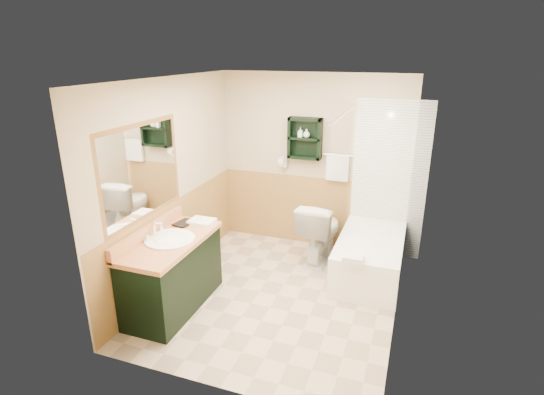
# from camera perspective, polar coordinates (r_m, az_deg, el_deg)

# --- Properties ---
(floor) EXTENTS (3.00, 3.00, 0.00)m
(floor) POSITION_cam_1_polar(r_m,az_deg,el_deg) (5.00, 0.75, -12.99)
(floor) COLOR beige
(floor) RESTS_ON ground
(back_wall) EXTENTS (2.60, 0.04, 2.40)m
(back_wall) POSITION_cam_1_polar(r_m,az_deg,el_deg) (5.88, 5.59, 4.71)
(back_wall) COLOR beige
(back_wall) RESTS_ON ground
(left_wall) EXTENTS (0.04, 3.00, 2.40)m
(left_wall) POSITION_cam_1_polar(r_m,az_deg,el_deg) (5.04, -13.57, 1.75)
(left_wall) COLOR beige
(left_wall) RESTS_ON ground
(right_wall) EXTENTS (0.04, 3.00, 2.40)m
(right_wall) POSITION_cam_1_polar(r_m,az_deg,el_deg) (4.27, 17.85, -1.85)
(right_wall) COLOR beige
(right_wall) RESTS_ON ground
(ceiling) EXTENTS (2.60, 3.00, 0.04)m
(ceiling) POSITION_cam_1_polar(r_m,az_deg,el_deg) (4.23, 0.89, 15.89)
(ceiling) COLOR white
(ceiling) RESTS_ON back_wall
(wainscot_left) EXTENTS (2.98, 2.98, 1.00)m
(wainscot_left) POSITION_cam_1_polar(r_m,az_deg,el_deg) (5.27, -12.65, -5.56)
(wainscot_left) COLOR tan
(wainscot_left) RESTS_ON left_wall
(wainscot_back) EXTENTS (2.58, 2.58, 1.00)m
(wainscot_back) POSITION_cam_1_polar(r_m,az_deg,el_deg) (6.06, 5.30, -1.78)
(wainscot_back) COLOR tan
(wainscot_back) RESTS_ON back_wall
(mirror_frame) EXTENTS (1.30, 1.30, 1.00)m
(mirror_frame) POSITION_cam_1_polar(r_m,az_deg,el_deg) (4.49, -17.08, 3.31)
(mirror_frame) COLOR brown
(mirror_frame) RESTS_ON left_wall
(mirror_glass) EXTENTS (1.20, 1.20, 0.90)m
(mirror_glass) POSITION_cam_1_polar(r_m,az_deg,el_deg) (4.49, -17.02, 3.31)
(mirror_glass) COLOR white
(mirror_glass) RESTS_ON left_wall
(tile_right) EXTENTS (1.50, 1.50, 2.10)m
(tile_right) POSITION_cam_1_polar(r_m,az_deg,el_deg) (5.03, 17.61, -0.47)
(tile_right) COLOR white
(tile_right) RESTS_ON right_wall
(tile_back) EXTENTS (0.95, 0.95, 2.10)m
(tile_back) POSITION_cam_1_polar(r_m,az_deg,el_deg) (5.73, 15.43, 2.14)
(tile_back) COLOR white
(tile_back) RESTS_ON back_wall
(tile_accent) EXTENTS (1.50, 1.50, 0.10)m
(tile_accent) POSITION_cam_1_polar(r_m,az_deg,el_deg) (4.82, 18.52, 9.10)
(tile_accent) COLOR #144732
(tile_accent) RESTS_ON right_wall
(wall_shelf) EXTENTS (0.45, 0.15, 0.55)m
(wall_shelf) POSITION_cam_1_polar(r_m,az_deg,el_deg) (5.71, 4.44, 7.93)
(wall_shelf) COLOR black
(wall_shelf) RESTS_ON back_wall
(hair_dryer) EXTENTS (0.10, 0.24, 0.18)m
(hair_dryer) POSITION_cam_1_polar(r_m,az_deg,el_deg) (5.90, 1.60, 4.85)
(hair_dryer) COLOR silver
(hair_dryer) RESTS_ON back_wall
(towel_bar) EXTENTS (0.40, 0.06, 0.40)m
(towel_bar) POSITION_cam_1_polar(r_m,az_deg,el_deg) (5.70, 8.90, 5.67)
(towel_bar) COLOR white
(towel_bar) RESTS_ON back_wall
(curtain_rod) EXTENTS (0.03, 1.60, 0.03)m
(curtain_rod) POSITION_cam_1_polar(r_m,az_deg,el_deg) (4.87, 9.80, 11.10)
(curtain_rod) COLOR silver
(curtain_rod) RESTS_ON back_wall
(shower_curtain) EXTENTS (1.05, 1.05, 1.70)m
(shower_curtain) POSITION_cam_1_polar(r_m,az_deg,el_deg) (5.23, 9.61, 2.10)
(shower_curtain) COLOR #BDAB8E
(shower_curtain) RESTS_ON curtain_rod
(vanity) EXTENTS (0.59, 1.25, 0.80)m
(vanity) POSITION_cam_1_polar(r_m,az_deg,el_deg) (4.74, -13.18, -9.92)
(vanity) COLOR black
(vanity) RESTS_ON ground
(bathtub) EXTENTS (0.76, 1.50, 0.51)m
(bathtub) POSITION_cam_1_polar(r_m,az_deg,el_deg) (5.45, 13.07, -7.59)
(bathtub) COLOR white
(bathtub) RESTS_ON ground
(toilet) EXTENTS (0.54, 0.86, 0.81)m
(toilet) POSITION_cam_1_polar(r_m,az_deg,el_deg) (5.65, 6.51, -4.50)
(toilet) COLOR white
(toilet) RESTS_ON ground
(counter_towel) EXTENTS (0.28, 0.22, 0.04)m
(counter_towel) POSITION_cam_1_polar(r_m,az_deg,el_deg) (4.90, -9.41, -3.20)
(counter_towel) COLOR white
(counter_towel) RESTS_ON vanity
(vanity_book) EXTENTS (0.17, 0.05, 0.23)m
(vanity_book) POSITION_cam_1_polar(r_m,az_deg,el_deg) (4.94, -12.59, -2.05)
(vanity_book) COLOR black
(vanity_book) RESTS_ON vanity
(tub_towel) EXTENTS (0.22, 0.18, 0.07)m
(tub_towel) POSITION_cam_1_polar(r_m,az_deg,el_deg) (4.70, 10.87, -8.01)
(tub_towel) COLOR white
(tub_towel) RESTS_ON bathtub
(soap_bottle_a) EXTENTS (0.06, 0.13, 0.06)m
(soap_bottle_a) POSITION_cam_1_polar(r_m,az_deg,el_deg) (5.72, 3.83, 8.40)
(soap_bottle_a) COLOR white
(soap_bottle_a) RESTS_ON wall_shelf
(soap_bottle_b) EXTENTS (0.09, 0.11, 0.09)m
(soap_bottle_b) POSITION_cam_1_polar(r_m,az_deg,el_deg) (5.69, 4.66, 8.49)
(soap_bottle_b) COLOR white
(soap_bottle_b) RESTS_ON wall_shelf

